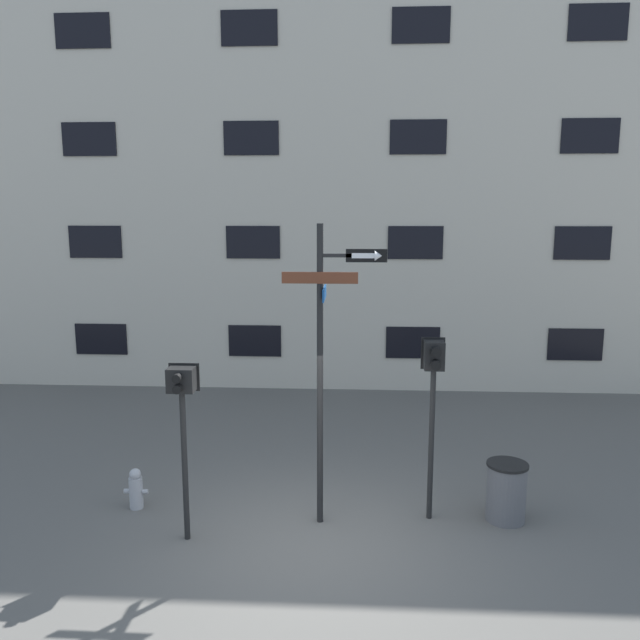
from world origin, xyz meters
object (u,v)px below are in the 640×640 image
Objects in this scene: pedestrian_signal_right at (433,381)px; fire_hydrant at (136,489)px; street_sign_pole at (325,352)px; pedestrian_signal_left at (182,404)px; trash_bin at (506,492)px.

pedestrian_signal_right is 4.27× the size of fire_hydrant.
street_sign_pole reaches higher than pedestrian_signal_left.
street_sign_pole reaches higher than trash_bin.
trash_bin is (4.53, 0.79, -1.51)m from pedestrian_signal_left.
street_sign_pole is 2.06m from pedestrian_signal_left.
street_sign_pole is 3.38m from trash_bin.
pedestrian_signal_right is 4.79m from fire_hydrant.
street_sign_pole reaches higher than fire_hydrant.
pedestrian_signal_right reaches higher than pedestrian_signal_left.
street_sign_pole is 1.75× the size of pedestrian_signal_left.
pedestrian_signal_left is 0.91× the size of pedestrian_signal_right.
trash_bin is (2.64, 0.20, -2.10)m from street_sign_pole.
trash_bin is at bearing 0.36° from pedestrian_signal_right.
trash_bin reaches higher than fire_hydrant.
street_sign_pole is 3.68m from fire_hydrant.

